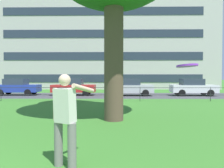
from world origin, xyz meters
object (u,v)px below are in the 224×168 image
at_px(frisbee, 187,66).
at_px(apartment_building_background, 105,39).
at_px(car_silver_left, 130,87).
at_px(person_thrower, 65,117).
at_px(car_blue_far_left, 17,87).
at_px(car_red_right, 73,87).
at_px(car_white_far_right, 193,87).

distance_m(frisbee, apartment_building_background, 33.33).
distance_m(frisbee, car_silver_left, 16.95).
bearing_deg(car_silver_left, apartment_building_background, 101.21).
relative_size(car_silver_left, apartment_building_background, 0.12).
relative_size(person_thrower, car_silver_left, 0.43).
height_order(person_thrower, car_blue_far_left, person_thrower).
distance_m(car_red_right, apartment_building_background, 17.04).
xyz_separation_m(car_red_right, apartment_building_background, (2.18, 15.32, 7.13)).
height_order(car_blue_far_left, car_white_far_right, same).
height_order(car_red_right, car_white_far_right, same).
xyz_separation_m(car_white_far_right, apartment_building_background, (-8.84, 15.68, 7.13)).
xyz_separation_m(car_silver_left, apartment_building_background, (-3.12, 15.75, 7.13)).
height_order(frisbee, car_blue_far_left, frisbee).
xyz_separation_m(frisbee, apartment_building_background, (-2.67, 32.66, 6.09)).
distance_m(car_silver_left, apartment_building_background, 17.56).
distance_m(person_thrower, car_white_far_right, 17.77).
bearing_deg(car_red_right, car_silver_left, -4.61).
bearing_deg(apartment_building_background, car_silver_left, -78.79).
bearing_deg(frisbee, person_thrower, 148.73).
distance_m(car_blue_far_left, car_silver_left, 10.63).
bearing_deg(car_white_far_right, car_blue_far_left, 178.74).
distance_m(person_thrower, apartment_building_background, 32.31).
height_order(frisbee, car_red_right, frisbee).
distance_m(car_blue_far_left, apartment_building_background, 18.49).
bearing_deg(frisbee, car_white_far_right, 70.02).
relative_size(person_thrower, car_red_right, 0.43).
height_order(car_blue_far_left, car_red_right, same).
relative_size(car_red_right, car_silver_left, 1.00).
bearing_deg(car_red_right, car_white_far_right, -1.89).
relative_size(car_red_right, apartment_building_background, 0.12).
distance_m(car_red_right, car_white_far_right, 11.03).
height_order(frisbee, apartment_building_background, apartment_building_background).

